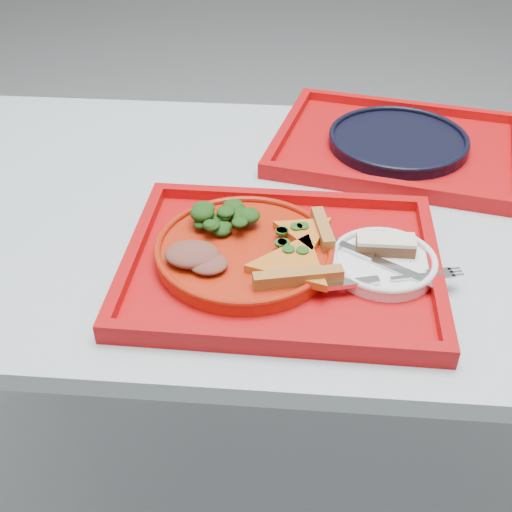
# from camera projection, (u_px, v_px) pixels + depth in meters

# --- Properties ---
(ground) EXTENTS (10.00, 10.00, 0.00)m
(ground) POSITION_uv_depth(u_px,v_px,m) (327.00, 474.00, 1.52)
(ground) COLOR gray
(ground) RESTS_ON ground
(table) EXTENTS (1.60, 0.80, 0.75)m
(table) POSITION_uv_depth(u_px,v_px,m) (353.00, 246.00, 1.11)
(table) COLOR #A0ABB3
(table) RESTS_ON ground
(tray_main) EXTENTS (0.46, 0.36, 0.01)m
(tray_main) POSITION_uv_depth(u_px,v_px,m) (282.00, 266.00, 0.93)
(tray_main) COLOR #AF090B
(tray_main) RESTS_ON table
(tray_far) EXTENTS (0.51, 0.44, 0.01)m
(tray_far) POSITION_uv_depth(u_px,v_px,m) (397.00, 148.00, 1.22)
(tray_far) COLOR #AF090B
(tray_far) RESTS_ON table
(dinner_plate) EXTENTS (0.26, 0.26, 0.02)m
(dinner_plate) POSITION_uv_depth(u_px,v_px,m) (244.00, 252.00, 0.93)
(dinner_plate) COLOR #AD200B
(dinner_plate) RESTS_ON tray_main
(side_plate) EXTENTS (0.15, 0.15, 0.01)m
(side_plate) POSITION_uv_depth(u_px,v_px,m) (383.00, 264.00, 0.92)
(side_plate) COLOR white
(side_plate) RESTS_ON tray_main
(navy_plate) EXTENTS (0.26, 0.26, 0.02)m
(navy_plate) POSITION_uv_depth(u_px,v_px,m) (398.00, 142.00, 1.21)
(navy_plate) COLOR black
(navy_plate) RESTS_ON tray_far
(pizza_slice_a) EXTENTS (0.15, 0.16, 0.02)m
(pizza_slice_a) POSITION_uv_depth(u_px,v_px,m) (293.00, 262.00, 0.89)
(pizza_slice_a) COLOR orange
(pizza_slice_a) RESTS_ON dinner_plate
(pizza_slice_b) EXTENTS (0.12, 0.11, 0.02)m
(pizza_slice_b) POSITION_uv_depth(u_px,v_px,m) (305.00, 230.00, 0.95)
(pizza_slice_b) COLOR orange
(pizza_slice_b) RESTS_ON dinner_plate
(salad_heap) EXTENTS (0.09, 0.08, 0.04)m
(salad_heap) POSITION_uv_depth(u_px,v_px,m) (225.00, 213.00, 0.96)
(salad_heap) COLOR black
(salad_heap) RESTS_ON dinner_plate
(meat_portion) EXTENTS (0.08, 0.06, 0.02)m
(meat_portion) POSITION_uv_depth(u_px,v_px,m) (192.00, 254.00, 0.90)
(meat_portion) COLOR brown
(meat_portion) RESTS_ON dinner_plate
(dessert_bar) EXTENTS (0.08, 0.03, 0.02)m
(dessert_bar) POSITION_uv_depth(u_px,v_px,m) (386.00, 244.00, 0.92)
(dessert_bar) COLOR #4C2819
(dessert_bar) RESTS_ON side_plate
(knife) EXTENTS (0.17, 0.11, 0.01)m
(knife) POSITION_uv_depth(u_px,v_px,m) (383.00, 262.00, 0.90)
(knife) COLOR silver
(knife) RESTS_ON side_plate
(fork) EXTENTS (0.18, 0.07, 0.01)m
(fork) POSITION_uv_depth(u_px,v_px,m) (389.00, 279.00, 0.87)
(fork) COLOR silver
(fork) RESTS_ON side_plate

